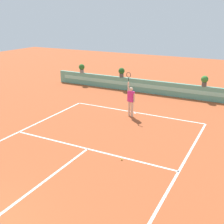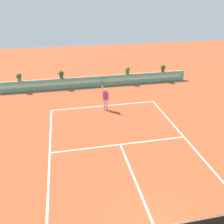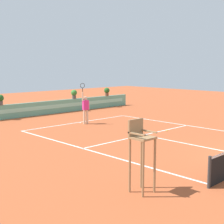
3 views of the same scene
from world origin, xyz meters
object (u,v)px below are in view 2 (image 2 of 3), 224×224
(tennis_player, at_px, (105,97))
(potted_plant_right, at_px, (128,70))
(tennis_ball_near_baseline, at_px, (150,143))
(potted_plant_far_left, at_px, (19,77))
(potted_plant_left, at_px, (61,74))
(potted_plant_far_right, at_px, (163,68))

(tennis_player, bearing_deg, potted_plant_right, 59.23)
(potted_plant_right, bearing_deg, tennis_ball_near_baseline, -97.22)
(tennis_player, xyz_separation_m, tennis_ball_near_baseline, (1.83, -4.97, -1.02))
(potted_plant_far_left, bearing_deg, potted_plant_left, 0.00)
(tennis_ball_near_baseline, relative_size, potted_plant_far_left, 0.09)
(potted_plant_far_right, xyz_separation_m, potted_plant_left, (-9.86, 0.00, 0.00))
(potted_plant_far_right, distance_m, potted_plant_right, 3.62)
(potted_plant_left, bearing_deg, potted_plant_far_left, 180.00)
(tennis_ball_near_baseline, distance_m, potted_plant_far_right, 11.41)
(tennis_player, xyz_separation_m, potted_plant_far_right, (6.73, 5.24, 0.36))
(tennis_player, height_order, tennis_ball_near_baseline, tennis_player)
(tennis_ball_near_baseline, distance_m, potted_plant_left, 11.43)
(potted_plant_left, bearing_deg, tennis_player, -59.17)
(potted_plant_far_left, height_order, potted_plant_far_right, same)
(tennis_ball_near_baseline, bearing_deg, potted_plant_far_right, 64.32)
(tennis_ball_near_baseline, bearing_deg, potted_plant_left, 115.87)
(tennis_player, relative_size, potted_plant_far_left, 3.57)
(potted_plant_right, bearing_deg, potted_plant_left, 180.00)
(tennis_player, height_order, potted_plant_far_left, tennis_player)
(potted_plant_far_right, relative_size, potted_plant_left, 1.00)
(potted_plant_right, bearing_deg, potted_plant_far_left, 180.00)
(tennis_ball_near_baseline, xyz_separation_m, potted_plant_far_right, (4.91, 10.21, 1.38))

